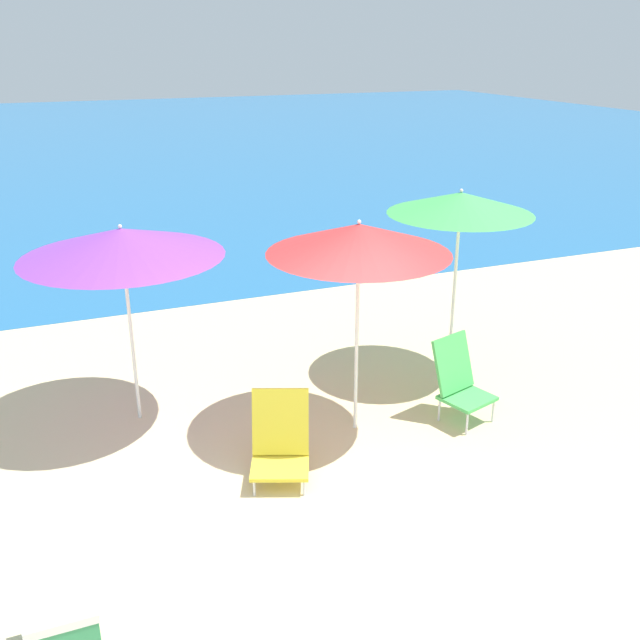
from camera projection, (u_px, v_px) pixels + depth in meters
ground_plane at (325, 552)px, 5.63m from camera, size 60.00×60.00×0.00m
sea_water at (76, 141)px, 27.97m from camera, size 60.00×40.00×0.01m
beach_umbrella_purple at (122, 243)px, 6.92m from camera, size 2.00×2.00×2.11m
beach_umbrella_red at (359, 239)px, 6.69m from camera, size 1.77×1.77×2.21m
beach_umbrella_green at (461, 203)px, 7.92m from camera, size 1.64×1.64×2.23m
beach_chair_yellow at (280, 441)px, 6.50m from camera, size 0.69×0.71×0.81m
beach_chair_green at (459, 379)px, 7.48m from camera, size 0.64×0.67×0.89m
cooler_box at (63, 626)px, 4.70m from camera, size 0.46×0.34×0.34m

